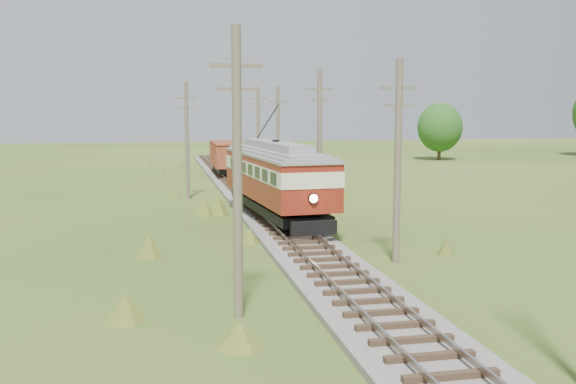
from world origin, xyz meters
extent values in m
cube|color=#605B54|center=(0.00, 34.00, 0.12)|extent=(3.60, 96.00, 0.25)
cube|color=#726659|center=(-0.72, 34.00, 0.48)|extent=(0.08, 96.00, 0.17)
cube|color=#726659|center=(0.72, 34.00, 0.48)|extent=(0.08, 96.00, 0.17)
cube|color=#2D2116|center=(0.00, 34.00, 0.33)|extent=(2.40, 96.00, 0.16)
cube|color=black|center=(0.00, 28.47, 1.06)|extent=(3.69, 12.52, 0.50)
cube|color=maroon|center=(0.00, 28.47, 2.18)|extent=(4.25, 13.63, 1.23)
cube|color=#EDE6C2|center=(0.00, 28.47, 3.19)|extent=(4.29, 13.70, 0.78)
cube|color=black|center=(0.00, 28.47, 3.19)|extent=(4.27, 13.10, 0.61)
cube|color=maroon|center=(0.00, 28.47, 3.75)|extent=(4.25, 13.63, 0.34)
cube|color=gray|center=(0.00, 28.47, 4.11)|extent=(4.32, 13.77, 0.42)
cube|color=gray|center=(0.00, 28.47, 4.49)|extent=(2.25, 10.14, 0.45)
sphere|color=#FFF2BF|center=(0.57, 21.71, 2.35)|extent=(0.40, 0.40, 0.40)
cylinder|color=black|center=(-0.17, 30.47, 5.76)|extent=(0.51, 5.19, 2.16)
cylinder|color=black|center=(-0.41, 23.34, 1.01)|extent=(0.21, 0.90, 0.89)
cylinder|color=black|center=(1.26, 23.48, 1.01)|extent=(0.21, 0.90, 0.89)
cylinder|color=black|center=(-1.26, 33.46, 1.01)|extent=(0.21, 0.90, 0.89)
cylinder|color=black|center=(0.41, 33.60, 1.01)|extent=(0.21, 0.90, 0.89)
cube|color=black|center=(0.00, 54.86, 0.94)|extent=(2.30, 7.75, 0.54)
cube|color=maroon|center=(0.00, 54.86, 2.28)|extent=(2.86, 8.61, 2.15)
cube|color=maroon|center=(0.00, 54.86, 3.41)|extent=(2.92, 8.78, 0.13)
cylinder|color=black|center=(-0.83, 52.29, 0.99)|extent=(0.14, 0.86, 0.86)
cylinder|color=black|center=(0.78, 52.28, 0.99)|extent=(0.14, 0.86, 0.86)
cylinder|color=black|center=(-0.78, 57.44, 0.99)|extent=(0.14, 0.86, 0.86)
cylinder|color=black|center=(0.83, 57.43, 0.99)|extent=(0.14, 0.86, 0.86)
cone|color=gray|center=(4.44, 51.33, 0.65)|extent=(3.46, 3.46, 1.30)
cone|color=gray|center=(5.31, 50.25, 0.38)|extent=(1.95, 1.95, 0.76)
cylinder|color=brown|center=(3.30, 18.00, 4.30)|extent=(0.30, 0.30, 8.60)
cube|color=brown|center=(3.30, 18.00, 7.40)|extent=(1.60, 0.12, 0.12)
cube|color=brown|center=(3.30, 18.00, 6.70)|extent=(1.20, 0.10, 0.10)
cylinder|color=brown|center=(3.20, 31.00, 4.50)|extent=(0.30, 0.30, 9.00)
cube|color=brown|center=(3.20, 31.00, 7.80)|extent=(1.60, 0.12, 0.12)
cube|color=brown|center=(3.20, 31.00, 7.10)|extent=(1.20, 0.10, 0.10)
cylinder|color=brown|center=(3.00, 44.00, 4.20)|extent=(0.30, 0.30, 8.40)
cube|color=brown|center=(3.00, 44.00, 7.20)|extent=(1.60, 0.12, 0.12)
cube|color=brown|center=(3.00, 44.00, 6.50)|extent=(1.20, 0.10, 0.10)
cylinder|color=brown|center=(3.40, 57.00, 4.45)|extent=(0.30, 0.30, 8.90)
cube|color=brown|center=(3.40, 57.00, 7.70)|extent=(1.60, 0.12, 0.12)
cube|color=brown|center=(3.40, 57.00, 7.00)|extent=(1.20, 0.10, 0.10)
cylinder|color=brown|center=(3.20, 70.00, 4.35)|extent=(0.30, 0.30, 8.70)
cube|color=brown|center=(3.20, 70.00, 7.50)|extent=(1.60, 0.12, 0.12)
cube|color=brown|center=(3.20, 70.00, 6.80)|extent=(1.20, 0.10, 0.10)
cylinder|color=brown|center=(-4.20, 12.00, 4.50)|extent=(0.30, 0.30, 9.00)
cube|color=brown|center=(-4.20, 12.00, 7.80)|extent=(1.60, 0.12, 0.12)
cube|color=brown|center=(-4.20, 12.00, 7.10)|extent=(1.20, 0.10, 0.10)
cylinder|color=brown|center=(-4.50, 40.00, 4.30)|extent=(0.30, 0.30, 8.60)
cube|color=brown|center=(-4.50, 40.00, 7.40)|extent=(1.60, 0.12, 0.12)
cube|color=brown|center=(-4.50, 40.00, 6.70)|extent=(1.20, 0.10, 0.10)
cylinder|color=#38281C|center=(30.00, 72.00, 1.26)|extent=(0.50, 0.50, 2.52)
ellipsoid|color=#185019|center=(30.00, 72.00, 4.34)|extent=(5.88, 5.88, 6.47)
camera|label=1|loc=(-6.54, -7.42, 6.44)|focal=40.00mm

